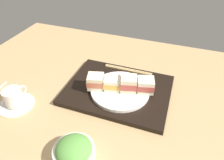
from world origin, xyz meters
The scene contains 10 objects.
ground_plane centered at (0.00, 0.00, -1.50)cm, with size 140.00×100.00×3.00cm, color tan.
serving_tray centered at (-5.15, -1.10, 0.98)cm, with size 41.50×31.52×1.96cm, color black.
sandwich_plate centered at (-6.58, 0.52, 2.63)cm, with size 23.40×23.40×1.34cm, color white.
sandwich_nearmost centered at (-15.99, -1.72, 6.08)cm, with size 7.61×7.24×5.55cm.
sandwich_inner_near centered at (-9.72, -0.22, 6.37)cm, with size 7.76×7.07×6.14cm.
sandwich_inner_far centered at (-3.45, 1.27, 5.78)cm, with size 7.82×7.08×4.94cm.
sandwich_farmost centered at (2.82, 2.77, 6.18)cm, with size 7.67×7.02×5.74cm.
salad_bowl centered at (-2.59, 31.42, 3.38)cm, with size 12.25×12.25×7.44cm.
chopsticks_pair centered at (-5.63, -14.21, 2.31)cm, with size 21.74×1.68×0.70cm.
coffee_cup centered at (29.12, 19.01, 3.08)cm, with size 13.40×13.40×7.34cm.
Camera 1 is at (-23.88, 58.76, 55.87)cm, focal length 32.58 mm.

